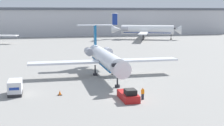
{
  "coord_description": "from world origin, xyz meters",
  "views": [
    {
      "loc": [
        -11.61,
        -38.77,
        11.59
      ],
      "look_at": [
        0.0,
        10.76,
        3.29
      ],
      "focal_mm": 50.0,
      "sensor_mm": 36.0,
      "label": 1
    }
  ],
  "objects_px": {
    "pushback_tug": "(128,95)",
    "airplane_parked_far_right": "(145,30)",
    "worker_near_tug": "(143,93)",
    "traffic_cone_left": "(60,93)",
    "luggage_cart": "(15,87)",
    "airplane_main": "(105,58)"
  },
  "relations": [
    {
      "from": "traffic_cone_left",
      "to": "luggage_cart",
      "type": "bearing_deg",
      "value": 163.69
    },
    {
      "from": "airplane_parked_far_right",
      "to": "luggage_cart",
      "type": "bearing_deg",
      "value": -120.22
    },
    {
      "from": "airplane_main",
      "to": "worker_near_tug",
      "type": "bearing_deg",
      "value": -84.7
    },
    {
      "from": "airplane_main",
      "to": "airplane_parked_far_right",
      "type": "height_order",
      "value": "airplane_parked_far_right"
    },
    {
      "from": "airplane_main",
      "to": "traffic_cone_left",
      "type": "distance_m",
      "value": 15.41
    },
    {
      "from": "pushback_tug",
      "to": "airplane_parked_far_right",
      "type": "height_order",
      "value": "airplane_parked_far_right"
    },
    {
      "from": "worker_near_tug",
      "to": "airplane_parked_far_right",
      "type": "distance_m",
      "value": 95.29
    },
    {
      "from": "traffic_cone_left",
      "to": "airplane_parked_far_right",
      "type": "relative_size",
      "value": 0.02
    },
    {
      "from": "pushback_tug",
      "to": "worker_near_tug",
      "type": "distance_m",
      "value": 1.94
    },
    {
      "from": "pushback_tug",
      "to": "traffic_cone_left",
      "type": "bearing_deg",
      "value": 153.14
    },
    {
      "from": "worker_near_tug",
      "to": "traffic_cone_left",
      "type": "height_order",
      "value": "worker_near_tug"
    },
    {
      "from": "luggage_cart",
      "to": "traffic_cone_left",
      "type": "height_order",
      "value": "luggage_cart"
    },
    {
      "from": "traffic_cone_left",
      "to": "airplane_parked_far_right",
      "type": "distance_m",
      "value": 95.08
    },
    {
      "from": "luggage_cart",
      "to": "traffic_cone_left",
      "type": "bearing_deg",
      "value": -16.31
    },
    {
      "from": "airplane_main",
      "to": "traffic_cone_left",
      "type": "bearing_deg",
      "value": -127.08
    },
    {
      "from": "luggage_cart",
      "to": "pushback_tug",
      "type": "bearing_deg",
      "value": -22.71
    },
    {
      "from": "worker_near_tug",
      "to": "luggage_cart",
      "type": "bearing_deg",
      "value": 158.66
    },
    {
      "from": "pushback_tug",
      "to": "airplane_parked_far_right",
      "type": "relative_size",
      "value": 0.13
    },
    {
      "from": "traffic_cone_left",
      "to": "worker_near_tug",
      "type": "bearing_deg",
      "value": -24.09
    },
    {
      "from": "worker_near_tug",
      "to": "traffic_cone_left",
      "type": "distance_m",
      "value": 11.71
    },
    {
      "from": "airplane_main",
      "to": "luggage_cart",
      "type": "relative_size",
      "value": 7.53
    },
    {
      "from": "traffic_cone_left",
      "to": "airplane_main",
      "type": "bearing_deg",
      "value": 52.92
    }
  ]
}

